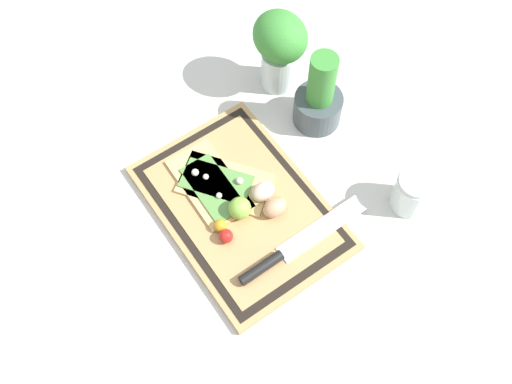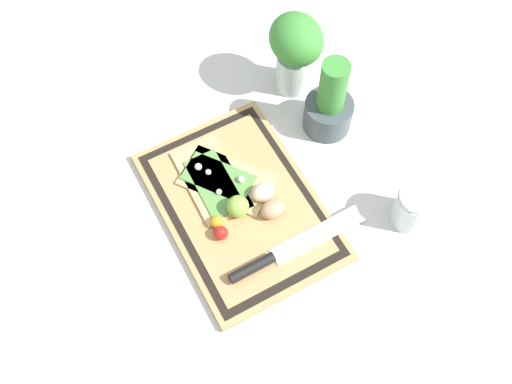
% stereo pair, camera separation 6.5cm
% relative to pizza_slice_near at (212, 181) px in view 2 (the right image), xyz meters
% --- Properties ---
extents(ground_plane, '(6.00, 6.00, 0.00)m').
position_rel_pizza_slice_near_xyz_m(ground_plane, '(0.08, 0.03, -0.02)').
color(ground_plane, silver).
extents(cutting_board, '(0.45, 0.32, 0.02)m').
position_rel_pizza_slice_near_xyz_m(cutting_board, '(0.08, 0.03, -0.01)').
color(cutting_board, tan).
rests_on(cutting_board, ground_plane).
extents(pizza_slice_near, '(0.21, 0.11, 0.02)m').
position_rel_pizza_slice_near_xyz_m(pizza_slice_near, '(0.00, 0.00, 0.00)').
color(pizza_slice_near, tan).
rests_on(pizza_slice_near, cutting_board).
extents(pizza_slice_far, '(0.22, 0.20, 0.02)m').
position_rel_pizza_slice_near_xyz_m(pizza_slice_far, '(0.01, 0.02, 0.00)').
color(pizza_slice_far, tan).
rests_on(pizza_slice_far, cutting_board).
extents(knife, '(0.04, 0.31, 0.02)m').
position_rel_pizza_slice_near_xyz_m(knife, '(0.22, 0.03, 0.00)').
color(knife, silver).
rests_on(knife, cutting_board).
extents(egg_brown, '(0.04, 0.05, 0.04)m').
position_rel_pizza_slice_near_xyz_m(egg_brown, '(0.13, 0.08, 0.02)').
color(egg_brown, tan).
rests_on(egg_brown, cutting_board).
extents(egg_pink, '(0.04, 0.05, 0.04)m').
position_rel_pizza_slice_near_xyz_m(egg_pink, '(0.09, 0.08, 0.02)').
color(egg_pink, beige).
rests_on(egg_pink, cutting_board).
extents(lime, '(0.05, 0.05, 0.05)m').
position_rel_pizza_slice_near_xyz_m(lime, '(0.09, 0.02, 0.02)').
color(lime, '#7FB742').
rests_on(lime, cutting_board).
extents(cherry_tomato_red, '(0.03, 0.03, 0.03)m').
position_rel_pizza_slice_near_xyz_m(cherry_tomato_red, '(0.12, -0.04, 0.01)').
color(cherry_tomato_red, red).
rests_on(cherry_tomato_red, cutting_board).
extents(cherry_tomato_yellow, '(0.03, 0.03, 0.03)m').
position_rel_pizza_slice_near_xyz_m(cherry_tomato_yellow, '(0.10, -0.04, 0.01)').
color(cherry_tomato_yellow, orange).
rests_on(cherry_tomato_yellow, cutting_board).
extents(herb_pot, '(0.11, 0.11, 0.21)m').
position_rel_pizza_slice_near_xyz_m(herb_pot, '(-0.02, 0.31, 0.05)').
color(herb_pot, '#3D474C').
rests_on(herb_pot, ground_plane).
extents(sauce_jar, '(0.08, 0.08, 0.10)m').
position_rel_pizza_slice_near_xyz_m(sauce_jar, '(0.27, 0.33, 0.02)').
color(sauce_jar, silver).
rests_on(sauce_jar, ground_plane).
extents(herb_glass, '(0.13, 0.12, 0.21)m').
position_rel_pizza_slice_near_xyz_m(herb_glass, '(-0.16, 0.30, 0.10)').
color(herb_glass, silver).
rests_on(herb_glass, ground_plane).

